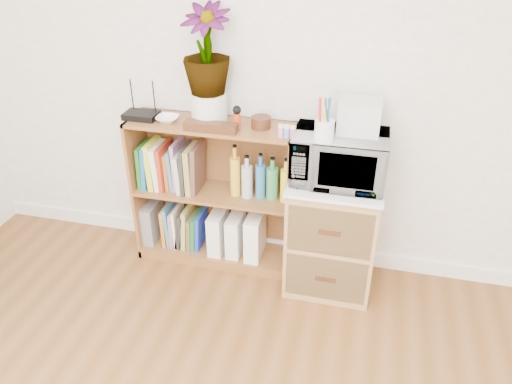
% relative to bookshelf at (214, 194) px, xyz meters
% --- Properties ---
extents(skirting_board, '(4.00, 0.02, 0.10)m').
position_rel_bookshelf_xyz_m(skirting_board, '(0.35, 0.14, -0.42)').
color(skirting_board, white).
rests_on(skirting_board, ground).
extents(bookshelf, '(1.00, 0.30, 0.95)m').
position_rel_bookshelf_xyz_m(bookshelf, '(0.00, 0.00, 0.00)').
color(bookshelf, brown).
rests_on(bookshelf, ground).
extents(wicker_unit, '(0.50, 0.45, 0.70)m').
position_rel_bookshelf_xyz_m(wicker_unit, '(0.75, -0.08, -0.12)').
color(wicker_unit, '#9E7542').
rests_on(wicker_unit, ground).
extents(microwave, '(0.50, 0.34, 0.28)m').
position_rel_bookshelf_xyz_m(microwave, '(0.75, -0.08, 0.38)').
color(microwave, silver).
rests_on(microwave, wicker_unit).
extents(pen_cup, '(0.10, 0.10, 0.11)m').
position_rel_bookshelf_xyz_m(pen_cup, '(0.67, -0.19, 0.58)').
color(pen_cup, white).
rests_on(pen_cup, microwave).
extents(small_appliance, '(0.22, 0.18, 0.17)m').
position_rel_bookshelf_xyz_m(small_appliance, '(0.83, -0.03, 0.61)').
color(small_appliance, silver).
rests_on(small_appliance, microwave).
extents(router, '(0.20, 0.13, 0.04)m').
position_rel_bookshelf_xyz_m(router, '(-0.42, -0.02, 0.49)').
color(router, black).
rests_on(router, bookshelf).
extents(white_bowl, '(0.13, 0.13, 0.03)m').
position_rel_bookshelf_xyz_m(white_bowl, '(-0.25, -0.03, 0.49)').
color(white_bowl, white).
rests_on(white_bowl, bookshelf).
extents(plant_pot, '(0.21, 0.21, 0.18)m').
position_rel_bookshelf_xyz_m(plant_pot, '(-0.01, 0.02, 0.56)').
color(plant_pot, silver).
rests_on(plant_pot, bookshelf).
extents(potted_plant, '(0.27, 0.27, 0.48)m').
position_rel_bookshelf_xyz_m(potted_plant, '(-0.01, 0.02, 0.89)').
color(potted_plant, '#39752F').
rests_on(potted_plant, plant_pot).
extents(trinket_box, '(0.30, 0.08, 0.05)m').
position_rel_bookshelf_xyz_m(trinket_box, '(0.03, -0.10, 0.50)').
color(trinket_box, '#381C0F').
rests_on(trinket_box, bookshelf).
extents(kokeshi_doll, '(0.04, 0.04, 0.09)m').
position_rel_bookshelf_xyz_m(kokeshi_doll, '(0.17, -0.04, 0.52)').
color(kokeshi_doll, '#AD3315').
rests_on(kokeshi_doll, bookshelf).
extents(wooden_bowl, '(0.11, 0.11, 0.06)m').
position_rel_bookshelf_xyz_m(wooden_bowl, '(0.29, 0.01, 0.51)').
color(wooden_bowl, '#3D1D10').
rests_on(wooden_bowl, bookshelf).
extents(paint_jars, '(0.10, 0.04, 0.05)m').
position_rel_bookshelf_xyz_m(paint_jars, '(0.46, -0.09, 0.50)').
color(paint_jars, pink).
rests_on(paint_jars, bookshelf).
extents(file_box, '(0.08, 0.22, 0.27)m').
position_rel_bookshelf_xyz_m(file_box, '(-0.45, 0.00, -0.27)').
color(file_box, slate).
rests_on(file_box, bookshelf).
extents(magazine_holder_left, '(0.09, 0.22, 0.28)m').
position_rel_bookshelf_xyz_m(magazine_holder_left, '(0.02, -0.01, -0.27)').
color(magazine_holder_left, white).
rests_on(magazine_holder_left, bookshelf).
extents(magazine_holder_mid, '(0.09, 0.22, 0.27)m').
position_rel_bookshelf_xyz_m(magazine_holder_mid, '(0.14, -0.01, -0.27)').
color(magazine_holder_mid, white).
rests_on(magazine_holder_mid, bookshelf).
extents(magazine_holder_right, '(0.09, 0.24, 0.30)m').
position_rel_bookshelf_xyz_m(magazine_holder_right, '(0.26, -0.01, -0.26)').
color(magazine_holder_right, white).
rests_on(magazine_holder_right, bookshelf).
extents(cookbooks, '(0.39, 0.20, 0.31)m').
position_rel_bookshelf_xyz_m(cookbooks, '(-0.27, 0.00, 0.17)').
color(cookbooks, '#1B651D').
rests_on(cookbooks, bookshelf).
extents(liquor_bottles, '(0.37, 0.07, 0.32)m').
position_rel_bookshelf_xyz_m(liquor_bottles, '(0.29, 0.00, 0.16)').
color(liquor_bottles, gold).
rests_on(liquor_bottles, bookshelf).
extents(lower_books, '(0.27, 0.19, 0.29)m').
position_rel_bookshelf_xyz_m(lower_books, '(-0.22, 0.00, -0.28)').
color(lower_books, '#BE7021').
rests_on(lower_books, bookshelf).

